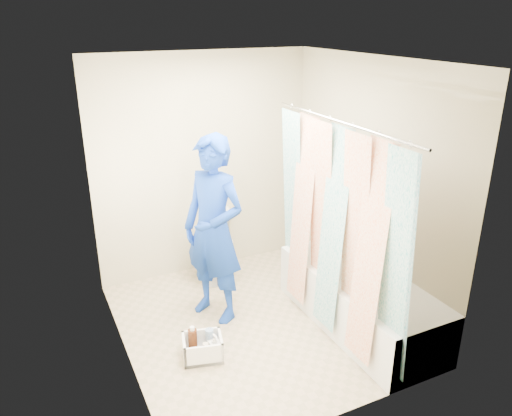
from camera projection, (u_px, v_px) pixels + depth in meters
name	position (u px, v px, depth m)	size (l,w,h in m)	color
floor	(257.00, 323.00, 4.72)	(2.60, 2.60, 0.00)	tan
ceiling	(257.00, 60.00, 3.84)	(2.40, 2.60, 0.02)	white
wall_back	(204.00, 166.00, 5.37)	(2.40, 0.02, 2.40)	#B6AC8C
wall_front	(346.00, 271.00, 3.19)	(2.40, 0.02, 2.40)	#B6AC8C
wall_left	(115.00, 230.00, 3.79)	(0.02, 2.60, 2.40)	#B6AC8C
wall_right	(370.00, 185.00, 4.77)	(0.02, 2.60, 2.40)	#B6AC8C
bathtub	(359.00, 300.00, 4.61)	(0.70, 1.75, 0.50)	silver
curtain_rod	(341.00, 122.00, 3.86)	(0.02, 0.02, 1.90)	silver
shower_curtain	(334.00, 232.00, 4.20)	(0.06, 1.75, 1.80)	white
toilet	(213.00, 246.00, 5.48)	(0.39, 0.69, 0.70)	white
tank_lid	(213.00, 245.00, 5.35)	(0.43, 0.19, 0.03)	silver
tank_internals	(209.00, 211.00, 5.53)	(0.16, 0.09, 0.23)	black
plumber	(214.00, 230.00, 4.55)	(0.65, 0.42, 1.78)	#1011A4
cleaning_caddy	(204.00, 348.00, 4.22)	(0.39, 0.34, 0.25)	white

